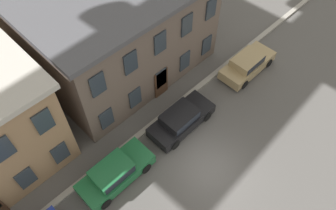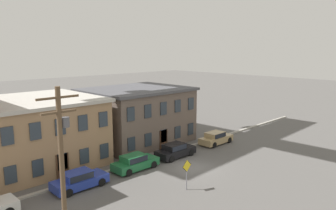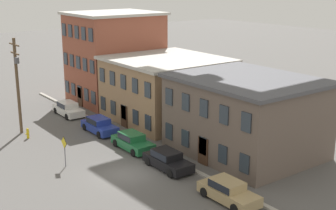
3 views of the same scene
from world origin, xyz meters
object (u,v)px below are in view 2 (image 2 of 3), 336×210
car_blue (79,179)px  car_green (135,162)px  utility_pole (62,157)px  caution_sign (187,170)px  car_black (175,150)px  car_tan (216,138)px

car_blue → car_green: (5.73, 0.09, 0.00)m
car_green → car_blue: bearing=-179.1°
car_blue → utility_pole: (-4.22, -6.03, 4.30)m
utility_pole → caution_sign: bearing=-0.8°
car_black → car_tan: size_ratio=1.00×
car_black → caution_sign: size_ratio=1.78×
utility_pole → car_green: bearing=31.6°
car_blue → car_tan: same height
utility_pole → car_tan: bearing=15.3°
car_blue → car_tan: size_ratio=1.00×
car_blue → car_black: 10.91m
car_green → caution_sign: size_ratio=1.78×
car_blue → car_black: same height
car_black → car_tan: same height
car_blue → caution_sign: (5.88, -6.16, 0.90)m
caution_sign → car_black: bearing=50.8°
car_green → utility_pole: 12.44m
car_tan → caution_sign: 13.30m
car_green → car_black: bearing=-1.0°
car_blue → car_black: bearing=0.0°
car_blue → car_black: size_ratio=1.00×
car_black → utility_pole: size_ratio=0.49×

